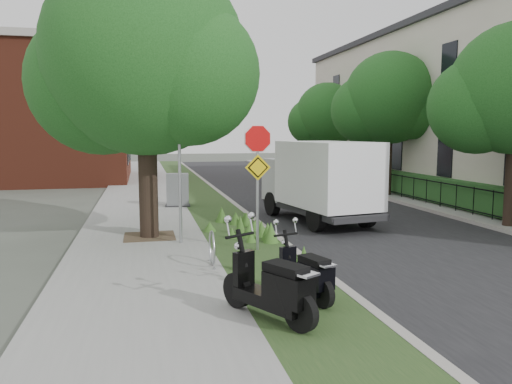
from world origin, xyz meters
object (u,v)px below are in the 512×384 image
scooter_near (277,293)px  utility_cabinet (178,190)px  box_truck (320,178)px  scooter_far (309,279)px  sign_assembly (258,161)px

scooter_near → utility_cabinet: (-0.63, 12.64, 0.15)m
box_truck → utility_cabinet: 6.05m
scooter_near → utility_cabinet: bearing=92.8°
scooter_far → utility_cabinet: size_ratio=1.28×
sign_assembly → scooter_far: sign_assembly is taller
scooter_far → sign_assembly: bearing=90.1°
sign_assembly → utility_cabinet: (-1.42, 7.91, -1.59)m
scooter_near → utility_cabinet: utility_cabinet is taller
sign_assembly → box_truck: bearing=52.0°
sign_assembly → utility_cabinet: sign_assembly is taller
sign_assembly → box_truck: (3.03, 3.88, -0.81)m
scooter_near → scooter_far: (0.80, 0.85, -0.07)m
scooter_near → scooter_far: size_ratio=1.10×
utility_cabinet → sign_assembly: bearing=-79.8°
box_truck → utility_cabinet: bearing=137.8°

